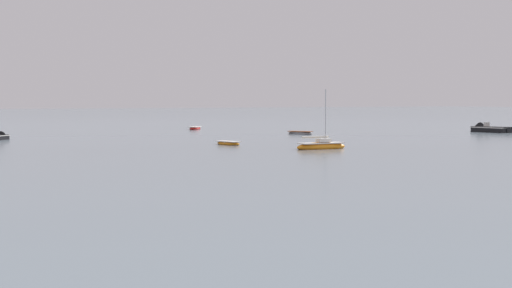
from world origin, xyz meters
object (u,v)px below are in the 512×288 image
(rowboat_moored_2, at_px, (228,143))
(sailboat_moored_0, at_px, (321,146))
(rowboat_moored_1, at_px, (300,133))
(rowboat_moored_4, at_px, (195,128))
(motorboat_moored_0, at_px, (486,130))

(rowboat_moored_2, bearing_deg, sailboat_moored_0, 12.78)
(sailboat_moored_0, distance_m, rowboat_moored_1, 29.35)
(rowboat_moored_2, xyz_separation_m, rowboat_moored_4, (15.36, 36.54, 0.03))
(motorboat_moored_0, bearing_deg, rowboat_moored_1, 70.97)
(sailboat_moored_0, height_order, rowboat_moored_4, sailboat_moored_0)
(rowboat_moored_2, bearing_deg, rowboat_moored_1, 117.95)
(rowboat_moored_1, distance_m, rowboat_moored_2, 24.67)
(rowboat_moored_2, bearing_deg, rowboat_moored_4, 147.94)
(motorboat_moored_0, height_order, rowboat_moored_2, motorboat_moored_0)
(motorboat_moored_0, distance_m, sailboat_moored_0, 44.62)
(sailboat_moored_0, bearing_deg, rowboat_moored_1, 62.91)
(sailboat_moored_0, bearing_deg, rowboat_moored_4, 81.37)
(motorboat_moored_0, bearing_deg, rowboat_moored_4, 44.36)
(motorboat_moored_0, xyz_separation_m, rowboat_moored_1, (-25.94, 8.63, -0.15))
(motorboat_moored_0, relative_size, rowboat_moored_2, 1.93)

